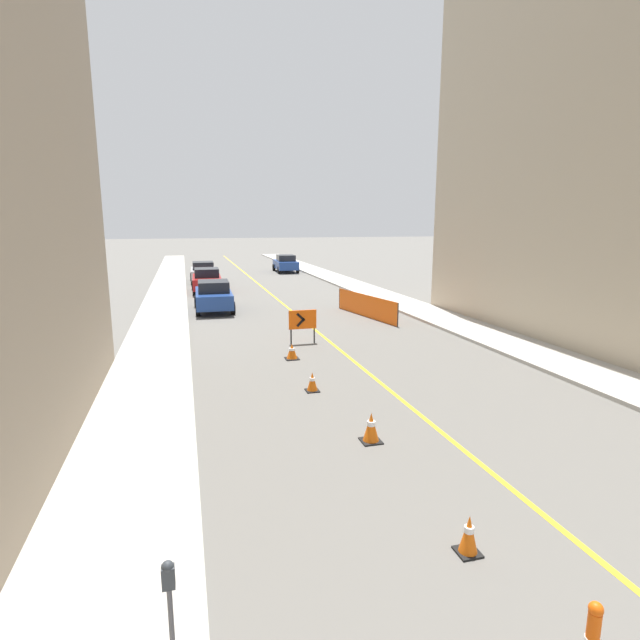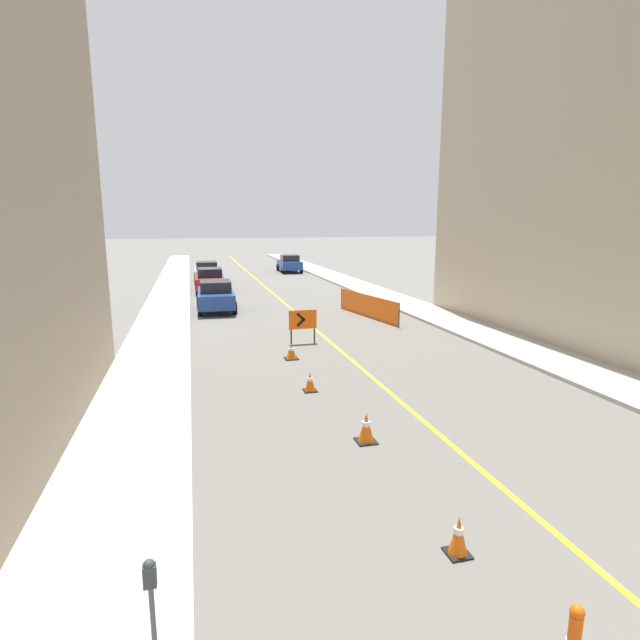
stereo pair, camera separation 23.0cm
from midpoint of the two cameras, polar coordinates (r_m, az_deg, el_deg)
The scene contains 14 objects.
lane_stripe at distance 34.08m, azimuth -5.61°, elevation 3.39°, with size 0.12×73.21×0.01m.
sidewalk_left at distance 33.70m, azimuth -16.55°, elevation 3.00°, with size 2.43×73.21×0.12m.
sidewalk_right at distance 35.64m, azimuth 4.74°, elevation 3.84°, with size 2.43×73.21×0.12m.
traffic_cone_third at distance 7.82m, azimuth 16.42°, elevation -22.59°, with size 0.33×0.33×0.58m.
traffic_cone_fourth at distance 10.79m, azimuth 5.92°, elevation -12.15°, with size 0.43×0.43×0.64m.
traffic_cone_fifth at distance 13.77m, azimuth -0.67°, elevation -7.09°, with size 0.37×0.37×0.54m.
traffic_cone_farthest at distance 16.94m, azimuth -2.91°, elevation -3.61°, with size 0.46×0.46×0.53m.
arrow_barricade_primary at distance 18.93m, azimuth -1.64°, elevation -0.07°, with size 1.07×0.09×1.29m.
safety_mesh_fence at distance 24.49m, azimuth 5.71°, elevation 1.62°, with size 1.07×5.41×1.08m.
parked_car_curb_near at distance 26.59m, azimuth -11.59°, elevation 2.77°, with size 1.94×4.34×1.59m.
parked_car_curb_mid at distance 33.86m, azimuth -12.27°, elevation 4.50°, with size 1.95×4.35×1.59m.
parked_car_curb_far at distance 39.48m, azimuth -12.64°, elevation 5.40°, with size 1.94×4.33×1.59m.
parked_car_opposite_side at distance 46.55m, azimuth -3.37°, elevation 6.48°, with size 1.97×4.37×1.59m.
parking_meter_near_curb at distance 5.57m, azimuth -17.44°, elevation -28.09°, with size 0.12×0.11×1.38m.
Camera 2 is at (-5.09, 3.21, 4.57)m, focal length 28.00 mm.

